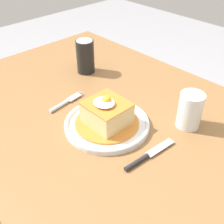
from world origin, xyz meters
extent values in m
cube|color=olive|center=(0.00, 0.00, 0.72)|extent=(1.11, 0.80, 0.04)
cylinder|color=olive|center=(-0.47, 0.32, 0.35)|extent=(0.07, 0.07, 0.70)
cylinder|color=white|center=(0.07, -0.04, 0.75)|extent=(0.24, 0.24, 0.01)
torus|color=white|center=(0.07, -0.04, 0.75)|extent=(0.24, 0.24, 0.01)
cylinder|color=orange|center=(0.07, -0.04, 0.75)|extent=(0.18, 0.18, 0.01)
cube|color=#E5C684|center=(0.07, -0.04, 0.79)|extent=(0.11, 0.11, 0.06)
cube|color=orange|center=(0.07, -0.04, 0.82)|extent=(0.11, 0.11, 0.00)
ellipsoid|color=white|center=(0.07, -0.05, 0.83)|extent=(0.06, 0.06, 0.01)
sphere|color=yellow|center=(0.07, -0.04, 0.83)|extent=(0.03, 0.03, 0.03)
cylinder|color=silver|center=(-0.10, -0.09, 0.75)|extent=(0.02, 0.08, 0.01)
cube|color=silver|center=(-0.11, -0.02, 0.75)|extent=(0.03, 0.05, 0.00)
cylinder|color=silver|center=(-0.10, 0.00, 0.75)|extent=(0.01, 0.03, 0.00)
cylinder|color=silver|center=(-0.11, 0.00, 0.75)|extent=(0.01, 0.03, 0.00)
cylinder|color=silver|center=(-0.12, 0.00, 0.75)|extent=(0.01, 0.03, 0.00)
cylinder|color=#262628|center=(0.23, -0.09, 0.75)|extent=(0.02, 0.08, 0.01)
cube|color=silver|center=(0.24, -0.01, 0.75)|extent=(0.03, 0.09, 0.00)
cylinder|color=black|center=(-0.23, 0.12, 0.80)|extent=(0.07, 0.07, 0.12)
cylinder|color=silver|center=(-0.23, 0.12, 0.86)|extent=(0.06, 0.06, 0.00)
cylinder|color=gold|center=(0.23, 0.13, 0.77)|extent=(0.06, 0.06, 0.06)
cylinder|color=silver|center=(0.23, 0.13, 0.79)|extent=(0.07, 0.07, 0.10)
camera|label=1|loc=(0.54, -0.46, 1.25)|focal=44.99mm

